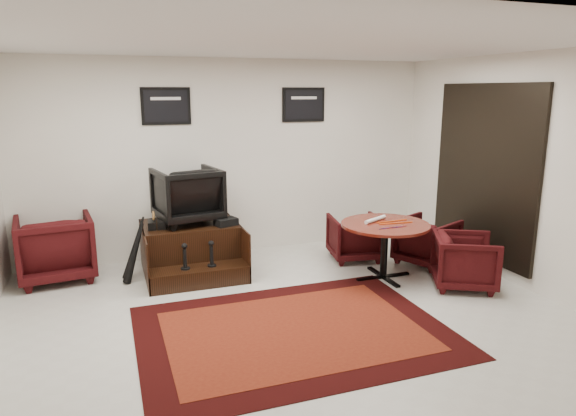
{
  "coord_description": "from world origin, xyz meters",
  "views": [
    {
      "loc": [
        -1.72,
        -4.73,
        2.36
      ],
      "look_at": [
        0.29,
        0.9,
        0.98
      ],
      "focal_mm": 32.0,
      "sensor_mm": 36.0,
      "label": 1
    }
  ],
  "objects_px": {
    "shine_chair": "(187,192)",
    "meeting_table": "(385,230)",
    "armchair_side": "(55,245)",
    "table_chair_window": "(427,239)",
    "shine_podium": "(191,250)",
    "table_chair_corner": "(465,259)",
    "table_chair_back": "(355,235)"
  },
  "relations": [
    {
      "from": "shine_chair",
      "to": "table_chair_window",
      "type": "xyz_separation_m",
      "value": [
        3.12,
        -0.94,
        -0.69
      ]
    },
    {
      "from": "armchair_side",
      "to": "table_chair_back",
      "type": "distance_m",
      "value": 3.97
    },
    {
      "from": "armchair_side",
      "to": "meeting_table",
      "type": "height_order",
      "value": "armchair_side"
    },
    {
      "from": "shine_podium",
      "to": "table_chair_corner",
      "type": "xyz_separation_m",
      "value": [
        3.05,
        -1.7,
        0.07
      ]
    },
    {
      "from": "table_chair_corner",
      "to": "shine_podium",
      "type": "bearing_deg",
      "value": 88.71
    },
    {
      "from": "shine_chair",
      "to": "armchair_side",
      "type": "bearing_deg",
      "value": -14.62
    },
    {
      "from": "shine_chair",
      "to": "armchair_side",
      "type": "distance_m",
      "value": 1.77
    },
    {
      "from": "meeting_table",
      "to": "table_chair_corner",
      "type": "bearing_deg",
      "value": -38.02
    },
    {
      "from": "shine_chair",
      "to": "meeting_table",
      "type": "relative_size",
      "value": 0.74
    },
    {
      "from": "meeting_table",
      "to": "shine_podium",
      "type": "bearing_deg",
      "value": 154.24
    },
    {
      "from": "shine_chair",
      "to": "armchair_side",
      "type": "height_order",
      "value": "shine_chair"
    },
    {
      "from": "meeting_table",
      "to": "table_chair_back",
      "type": "bearing_deg",
      "value": 90.2
    },
    {
      "from": "shine_chair",
      "to": "table_chair_corner",
      "type": "height_order",
      "value": "shine_chair"
    },
    {
      "from": "meeting_table",
      "to": "table_chair_corner",
      "type": "relative_size",
      "value": 1.53
    },
    {
      "from": "meeting_table",
      "to": "armchair_side",
      "type": "bearing_deg",
      "value": 160.8
    },
    {
      "from": "shine_podium",
      "to": "table_chair_window",
      "type": "relative_size",
      "value": 1.77
    },
    {
      "from": "table_chair_back",
      "to": "armchair_side",
      "type": "bearing_deg",
      "value": 2.53
    },
    {
      "from": "armchair_side",
      "to": "table_chair_window",
      "type": "relative_size",
      "value": 1.27
    },
    {
      "from": "table_chair_corner",
      "to": "shine_chair",
      "type": "bearing_deg",
      "value": 86.81
    },
    {
      "from": "table_chair_back",
      "to": "meeting_table",
      "type": "bearing_deg",
      "value": 100.71
    },
    {
      "from": "shine_chair",
      "to": "meeting_table",
      "type": "height_order",
      "value": "shine_chair"
    },
    {
      "from": "shine_podium",
      "to": "shine_chair",
      "type": "xyz_separation_m",
      "value": [
        -0.0,
        0.13,
        0.75
      ]
    },
    {
      "from": "table_chair_window",
      "to": "table_chair_back",
      "type": "bearing_deg",
      "value": 34.37
    },
    {
      "from": "shine_chair",
      "to": "meeting_table",
      "type": "distance_m",
      "value": 2.62
    },
    {
      "from": "table_chair_back",
      "to": "table_chair_window",
      "type": "relative_size",
      "value": 0.97
    },
    {
      "from": "meeting_table",
      "to": "table_chair_back",
      "type": "relative_size",
      "value": 1.59
    },
    {
      "from": "shine_podium",
      "to": "meeting_table",
      "type": "distance_m",
      "value": 2.55
    },
    {
      "from": "meeting_table",
      "to": "table_chair_back",
      "type": "xyz_separation_m",
      "value": [
        -0.0,
        0.82,
        -0.29
      ]
    },
    {
      "from": "armchair_side",
      "to": "table_chair_window",
      "type": "distance_m",
      "value": 4.9
    },
    {
      "from": "armchair_side",
      "to": "table_chair_corner",
      "type": "xyz_separation_m",
      "value": [
        4.71,
        -1.97,
        -0.1
      ]
    },
    {
      "from": "shine_chair",
      "to": "table_chair_back",
      "type": "bearing_deg",
      "value": 159.83
    },
    {
      "from": "meeting_table",
      "to": "table_chair_corner",
      "type": "height_order",
      "value": "meeting_table"
    }
  ]
}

